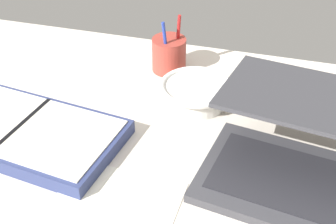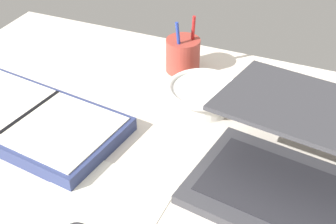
# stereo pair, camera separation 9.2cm
# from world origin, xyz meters

# --- Properties ---
(desk_top) EXTENTS (1.40, 1.00, 0.02)m
(desk_top) POSITION_xyz_m (0.00, 0.00, 0.01)
(desk_top) COLOR beige
(desk_top) RESTS_ON ground
(laptop) EXTENTS (0.40, 0.38, 0.15)m
(laptop) POSITION_xyz_m (0.22, 0.05, 0.07)
(laptop) COLOR #38383D
(laptop) RESTS_ON desk_top
(bowl) EXTENTS (0.17, 0.17, 0.05)m
(bowl) POSITION_xyz_m (-0.02, 0.23, 0.05)
(bowl) COLOR silver
(bowl) RESTS_ON desk_top
(pen_cup) EXTENTS (0.08, 0.08, 0.15)m
(pen_cup) POSITION_xyz_m (-0.12, 0.36, 0.06)
(pen_cup) COLOR #9E382D
(pen_cup) RESTS_ON desk_top
(planner) EXTENTS (0.43, 0.26, 0.03)m
(planner) POSITION_xyz_m (-0.34, 0.01, 0.04)
(planner) COLOR navy
(planner) RESTS_ON desk_top
(paper_sheet_front) EXTENTS (0.23, 0.30, 0.00)m
(paper_sheet_front) POSITION_xyz_m (-0.09, -0.17, 0.02)
(paper_sheet_front) COLOR silver
(paper_sheet_front) RESTS_ON desk_top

